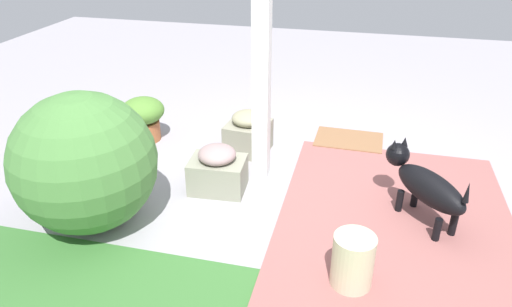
{
  "coord_description": "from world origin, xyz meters",
  "views": [
    {
      "loc": [
        -0.46,
        3.39,
        2.2
      ],
      "look_at": [
        0.38,
        -0.03,
        0.33
      ],
      "focal_mm": 32.91,
      "sensor_mm": 36.0,
      "label": 1
    }
  ],
  "objects_px": {
    "porch_pillar": "(262,43)",
    "terracotta_pot_broad": "(143,116)",
    "stone_planter_near": "(218,170)",
    "ceramic_urn": "(353,262)",
    "doormat": "(349,140)",
    "round_shrub": "(85,163)",
    "stone_planter_nearest": "(248,133)",
    "dog": "(425,184)"
  },
  "relations": [
    {
      "from": "ceramic_urn",
      "to": "doormat",
      "type": "xyz_separation_m",
      "value": [
        0.15,
        -2.13,
        -0.18
      ]
    },
    {
      "from": "round_shrub",
      "to": "terracotta_pot_broad",
      "type": "relative_size",
      "value": 2.3
    },
    {
      "from": "ceramic_urn",
      "to": "terracotta_pot_broad",
      "type": "bearing_deg",
      "value": -36.73
    },
    {
      "from": "stone_planter_nearest",
      "to": "doormat",
      "type": "xyz_separation_m",
      "value": [
        -0.97,
        -0.46,
        -0.19
      ]
    },
    {
      "from": "stone_planter_nearest",
      "to": "round_shrub",
      "type": "distance_m",
      "value": 1.71
    },
    {
      "from": "terracotta_pot_broad",
      "to": "doormat",
      "type": "xyz_separation_m",
      "value": [
        -2.1,
        -0.45,
        -0.25
      ]
    },
    {
      "from": "stone_planter_near",
      "to": "terracotta_pot_broad",
      "type": "distance_m",
      "value": 1.3
    },
    {
      "from": "doormat",
      "to": "porch_pillar",
      "type": "bearing_deg",
      "value": 50.14
    },
    {
      "from": "stone_planter_nearest",
      "to": "dog",
      "type": "height_order",
      "value": "dog"
    },
    {
      "from": "stone_planter_nearest",
      "to": "terracotta_pot_broad",
      "type": "height_order",
      "value": "terracotta_pot_broad"
    },
    {
      "from": "stone_planter_nearest",
      "to": "terracotta_pot_broad",
      "type": "distance_m",
      "value": 1.13
    },
    {
      "from": "porch_pillar",
      "to": "doormat",
      "type": "bearing_deg",
      "value": -129.86
    },
    {
      "from": "round_shrub",
      "to": "doormat",
      "type": "height_order",
      "value": "round_shrub"
    },
    {
      "from": "porch_pillar",
      "to": "round_shrub",
      "type": "relative_size",
      "value": 2.3
    },
    {
      "from": "porch_pillar",
      "to": "stone_planter_near",
      "type": "bearing_deg",
      "value": 47.45
    },
    {
      "from": "terracotta_pot_broad",
      "to": "doormat",
      "type": "relative_size",
      "value": 0.67
    },
    {
      "from": "stone_planter_nearest",
      "to": "dog",
      "type": "relative_size",
      "value": 0.61
    },
    {
      "from": "stone_planter_nearest",
      "to": "round_shrub",
      "type": "height_order",
      "value": "round_shrub"
    },
    {
      "from": "stone_planter_near",
      "to": "doormat",
      "type": "bearing_deg",
      "value": -130.61
    },
    {
      "from": "ceramic_urn",
      "to": "doormat",
      "type": "height_order",
      "value": "ceramic_urn"
    },
    {
      "from": "stone_planter_near",
      "to": "terracotta_pot_broad",
      "type": "height_order",
      "value": "terracotta_pot_broad"
    },
    {
      "from": "dog",
      "to": "round_shrub",
      "type": "bearing_deg",
      "value": 14.35
    },
    {
      "from": "round_shrub",
      "to": "terracotta_pot_broad",
      "type": "bearing_deg",
      "value": -79.67
    },
    {
      "from": "round_shrub",
      "to": "porch_pillar",
      "type": "bearing_deg",
      "value": -137.08
    },
    {
      "from": "stone_planter_near",
      "to": "round_shrub",
      "type": "relative_size",
      "value": 0.46
    },
    {
      "from": "porch_pillar",
      "to": "terracotta_pot_broad",
      "type": "height_order",
      "value": "porch_pillar"
    },
    {
      "from": "terracotta_pot_broad",
      "to": "ceramic_urn",
      "type": "height_order",
      "value": "terracotta_pot_broad"
    },
    {
      "from": "terracotta_pot_broad",
      "to": "doormat",
      "type": "distance_m",
      "value": 2.16
    },
    {
      "from": "round_shrub",
      "to": "dog",
      "type": "xyz_separation_m",
      "value": [
        -2.46,
        -0.63,
        -0.2
      ]
    },
    {
      "from": "porch_pillar",
      "to": "doormat",
      "type": "relative_size",
      "value": 3.53
    },
    {
      "from": "terracotta_pot_broad",
      "to": "dog",
      "type": "xyz_separation_m",
      "value": [
        -2.72,
        0.82,
        0.06
      ]
    },
    {
      "from": "terracotta_pot_broad",
      "to": "dog",
      "type": "relative_size",
      "value": 0.63
    },
    {
      "from": "porch_pillar",
      "to": "round_shrub",
      "type": "xyz_separation_m",
      "value": [
        1.09,
        1.02,
        -0.69
      ]
    },
    {
      "from": "porch_pillar",
      "to": "stone_planter_nearest",
      "type": "xyz_separation_m",
      "value": [
        0.23,
        -0.43,
        -1.02
      ]
    },
    {
      "from": "round_shrub",
      "to": "ceramic_urn",
      "type": "distance_m",
      "value": 2.02
    },
    {
      "from": "ceramic_urn",
      "to": "doormat",
      "type": "distance_m",
      "value": 2.14
    },
    {
      "from": "terracotta_pot_broad",
      "to": "round_shrub",
      "type": "bearing_deg",
      "value": 100.33
    },
    {
      "from": "round_shrub",
      "to": "ceramic_urn",
      "type": "xyz_separation_m",
      "value": [
        -1.98,
        0.23,
        -0.34
      ]
    },
    {
      "from": "round_shrub",
      "to": "doormat",
      "type": "distance_m",
      "value": 2.69
    },
    {
      "from": "stone_planter_nearest",
      "to": "dog",
      "type": "xyz_separation_m",
      "value": [
        -1.6,
        0.81,
        0.13
      ]
    },
    {
      "from": "stone_planter_nearest",
      "to": "doormat",
      "type": "height_order",
      "value": "stone_planter_nearest"
    },
    {
      "from": "stone_planter_near",
      "to": "doormat",
      "type": "height_order",
      "value": "stone_planter_near"
    }
  ]
}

